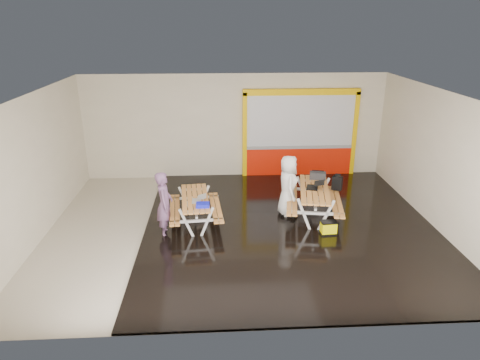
{
  "coord_description": "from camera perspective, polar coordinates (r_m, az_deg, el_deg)",
  "views": [
    {
      "loc": [
        -0.63,
        -10.11,
        5.12
      ],
      "look_at": [
        0.0,
        0.9,
        1.0
      ],
      "focal_mm": 32.23,
      "sensor_mm": 36.0,
      "label": 1
    }
  ],
  "objects": [
    {
      "name": "person_right",
      "position": [
        11.75,
        6.38,
        -0.71
      ],
      "size": [
        0.55,
        0.83,
        1.68
      ],
      "primitive_type": "imported",
      "rotation": [
        0.0,
        0.0,
        1.59
      ],
      "color": "white",
      "rests_on": "deck"
    },
    {
      "name": "fluke_bag",
      "position": [
        11.09,
        11.63,
        -6.21
      ],
      "size": [
        0.42,
        0.29,
        0.34
      ],
      "color": "black",
      "rests_on": "deck"
    },
    {
      "name": "deck",
      "position": [
        11.47,
        6.54,
        -6.02
      ],
      "size": [
        7.5,
        7.98,
        0.05
      ],
      "primitive_type": "cube",
      "color": "black",
      "rests_on": "room"
    },
    {
      "name": "person_left",
      "position": [
        10.84,
        -9.96,
        -3.19
      ],
      "size": [
        0.42,
        0.63,
        1.69
      ],
      "primitive_type": "imported",
      "rotation": [
        0.0,
        0.0,
        1.6
      ],
      "color": "#724D73",
      "rests_on": "deck"
    },
    {
      "name": "laptop_right",
      "position": [
        11.75,
        9.87,
        -0.76
      ],
      "size": [
        0.56,
        0.52,
        0.2
      ],
      "color": "black",
      "rests_on": "picnic_table_right"
    },
    {
      "name": "laptop_left",
      "position": [
        10.99,
        -5.51,
        -2.57
      ],
      "size": [
        0.37,
        0.33,
        0.15
      ],
      "color": "silver",
      "rests_on": "picnic_table_left"
    },
    {
      "name": "picnic_table_left",
      "position": [
        11.33,
        -5.95,
        -3.15
      ],
      "size": [
        1.48,
        2.05,
        0.78
      ],
      "color": "#D1863B",
      "rests_on": "deck"
    },
    {
      "name": "dark_case",
      "position": [
        11.98,
        6.54,
        -4.32
      ],
      "size": [
        0.48,
        0.45,
        0.14
      ],
      "primitive_type": "cube",
      "rotation": [
        0.0,
        0.0,
        -0.55
      ],
      "color": "black",
      "rests_on": "deck"
    },
    {
      "name": "room",
      "position": [
        10.67,
        0.28,
        2.08
      ],
      "size": [
        10.02,
        8.02,
        3.52
      ],
      "color": "beige",
      "rests_on": "ground"
    },
    {
      "name": "picnic_table_right",
      "position": [
        11.82,
        9.78,
        -2.02
      ],
      "size": [
        1.8,
        2.37,
        0.86
      ],
      "color": "#D1863B",
      "rests_on": "deck"
    },
    {
      "name": "backpack",
      "position": [
        12.52,
        12.75,
        -0.28
      ],
      "size": [
        0.32,
        0.29,
        0.46
      ],
      "color": "black",
      "rests_on": "picnic_table_right"
    },
    {
      "name": "blue_pouch",
      "position": [
        10.67,
        -4.95,
        -3.3
      ],
      "size": [
        0.33,
        0.23,
        0.1
      ],
      "primitive_type": "cube",
      "rotation": [
        0.0,
        0.0,
        -0.01
      ],
      "color": "#1419D1",
      "rests_on": "picnic_table_left"
    },
    {
      "name": "toolbox",
      "position": [
        12.43,
        10.25,
        0.59
      ],
      "size": [
        0.49,
        0.32,
        0.26
      ],
      "color": "black",
      "rests_on": "picnic_table_right"
    },
    {
      "name": "kiosk",
      "position": [
        14.78,
        7.91,
        5.89
      ],
      "size": [
        3.88,
        0.16,
        3.0
      ],
      "color": "red",
      "rests_on": "room"
    }
  ]
}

